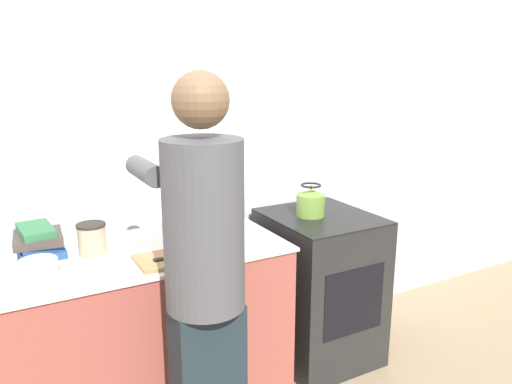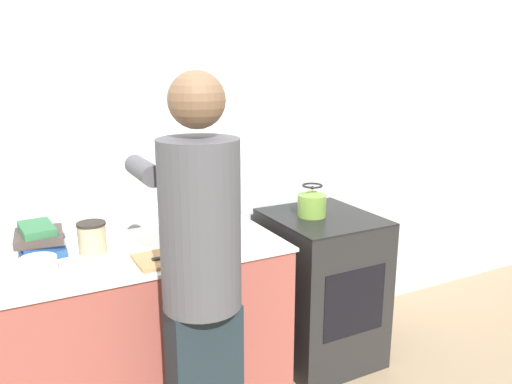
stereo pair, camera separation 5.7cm
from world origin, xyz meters
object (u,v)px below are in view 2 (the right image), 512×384
knife (171,257)px  canister_jar (92,238)px  kettle (312,203)px  bowl_prep (38,266)px  person (201,272)px  oven (320,287)px  cutting_board (167,258)px

knife → canister_jar: size_ratio=1.23×
kettle → canister_jar: 1.25m
knife → bowl_prep: bowl_prep is taller
bowl_prep → canister_jar: 0.31m
bowl_prep → person: bearing=-39.3°
knife → person: bearing=-82.6°
oven → person: 1.25m
cutting_board → bowl_prep: bowl_prep is taller
person → knife: person is taller
bowl_prep → cutting_board: bearing=-10.6°
oven → cutting_board: (-1.02, -0.18, 0.44)m
kettle → bowl_prep: kettle is taller
cutting_board → knife: knife is taller
person → canister_jar: (-0.32, 0.63, 0.00)m
oven → knife: (-1.01, -0.21, 0.46)m
knife → canister_jar: bearing=141.6°
person → canister_jar: bearing=116.6°
cutting_board → oven: bearing=10.2°
cutting_board → person: bearing=-85.7°
person → knife: bearing=92.4°
kettle → knife: bearing=-166.1°
person → bowl_prep: bearing=140.7°
person → bowl_prep: (-0.58, 0.47, -0.04)m
canister_jar → person: bearing=-63.4°
oven → bowl_prep: (-1.58, -0.08, 0.47)m
person → canister_jar: size_ratio=11.48×
oven → canister_jar: size_ratio=5.96×
person → canister_jar: 0.71m
person → bowl_prep: person is taller
person → kettle: 1.10m
cutting_board → kettle: kettle is taller
bowl_prep → canister_jar: (0.26, 0.16, 0.04)m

